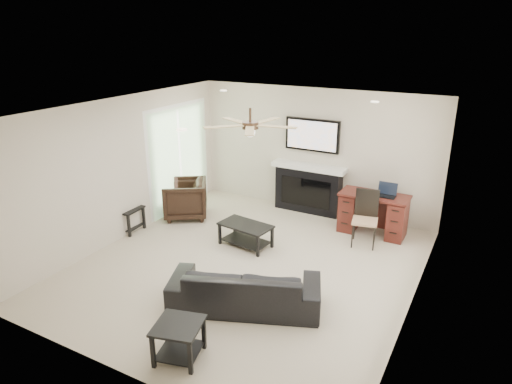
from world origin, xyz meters
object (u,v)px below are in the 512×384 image
sofa (245,287)px  desk (373,214)px  coffee_table (246,235)px  fireplace_unit (309,167)px  armchair (185,199)px

sofa → desk: (0.89, 3.16, 0.09)m
desk → sofa: bearing=-105.7°
desk → coffee_table: bearing=-139.0°
sofa → fireplace_unit: 3.68m
coffee_table → fireplace_unit: bearing=88.1°
armchair → coffee_table: armchair is taller
armchair → coffee_table: size_ratio=0.92×
coffee_table → desk: desk is taller
sofa → coffee_table: sofa is taller
sofa → coffee_table: (-0.90, 1.60, -0.09)m
coffee_table → armchair: bearing=169.7°
armchair → desk: bearing=72.8°
armchair → coffee_table: bearing=38.7°
fireplace_unit → desk: 1.62m
coffee_table → desk: (1.79, 1.56, 0.18)m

